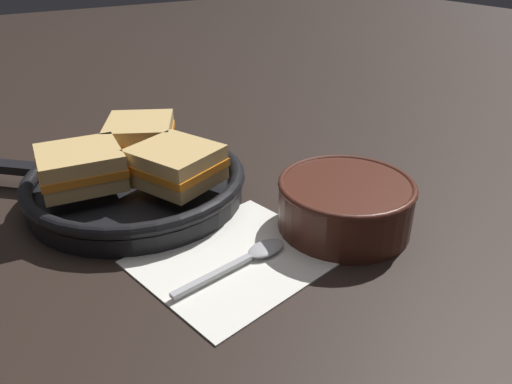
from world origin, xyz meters
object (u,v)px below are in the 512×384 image
Objects in this scene: sandwich_far_left at (140,136)px; skillet at (135,185)px; spoon at (252,255)px; soup_bowl at (345,202)px; sandwich_near_left at (81,167)px; sandwich_near_right at (176,165)px.

skillet is at bearing -120.73° from sandwich_far_left.
spoon is at bearing -85.37° from sandwich_far_left.
sandwich_far_left is at bearing 120.08° from soup_bowl.
soup_bowl is 1.24× the size of sandwich_far_left.
sandwich_far_left is at bearing 31.05° from sandwich_near_left.
sandwich_far_left reaches higher than spoon.
sandwich_near_left is at bearing -177.63° from skillet.
soup_bowl is 0.21m from sandwich_near_right.
sandwich_near_left is (-0.25, 0.21, 0.03)m from soup_bowl.
sandwich_near_left and sandwich_near_right have the same top height.
sandwich_near_left reaches higher than skillet.
spoon is 0.22m from skillet.
sandwich_far_left reaches higher than skillet.
skillet is at bearing 121.51° from sandwich_near_right.
skillet is 2.73× the size of sandwich_near_right.
sandwich_near_right is at bearing 135.57° from soup_bowl.
skillet is 0.08m from sandwich_near_right.
sandwich_near_right is at bearing -58.49° from skillet.
sandwich_near_right is (-0.15, 0.15, 0.03)m from soup_bowl.
soup_bowl is at bearing -38.94° from sandwich_near_left.
spoon is 0.25m from sandwich_near_left.
skillet is 3.14× the size of sandwich_near_left.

